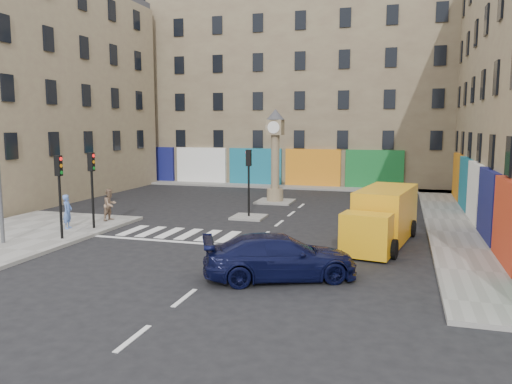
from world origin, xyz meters
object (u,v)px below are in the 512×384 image
at_px(traffic_light_left_near, 59,183).
at_px(navy_sedan, 280,257).
at_px(traffic_light_island, 249,172).
at_px(yellow_van, 383,217).
at_px(pedestrian_blue, 67,212).
at_px(traffic_light_left_far, 92,178).
at_px(clock_pillar, 275,150).
at_px(pedestrian_tan, 110,205).

height_order(traffic_light_left_near, navy_sedan, traffic_light_left_near).
bearing_deg(navy_sedan, traffic_light_island, -1.58).
height_order(yellow_van, pedestrian_blue, yellow_van).
height_order(traffic_light_left_far, navy_sedan, traffic_light_left_far).
relative_size(traffic_light_island, pedestrian_blue, 2.22).
bearing_deg(clock_pillar, navy_sedan, -75.26).
bearing_deg(pedestrian_blue, traffic_light_island, -66.24).
height_order(traffic_light_left_near, yellow_van, traffic_light_left_near).
bearing_deg(pedestrian_blue, pedestrian_tan, -32.19).
bearing_deg(traffic_light_island, pedestrian_blue, -141.66).
bearing_deg(yellow_van, pedestrian_tan, -172.50).
bearing_deg(pedestrian_tan, clock_pillar, -23.80).
relative_size(traffic_light_left_near, traffic_light_left_far, 1.00).
height_order(traffic_light_left_near, traffic_light_island, traffic_light_left_near).
bearing_deg(yellow_van, navy_sedan, -106.27).
distance_m(traffic_light_island, pedestrian_blue, 9.60).
relative_size(traffic_light_left_far, clock_pillar, 0.61).
bearing_deg(traffic_light_left_far, traffic_light_island, 40.60).
xyz_separation_m(traffic_light_left_near, pedestrian_tan, (-0.34, 4.40, -1.63)).
relative_size(traffic_light_left_far, navy_sedan, 0.71).
distance_m(traffic_light_left_near, navy_sedan, 11.04).
height_order(navy_sedan, pedestrian_blue, pedestrian_blue).
height_order(traffic_light_left_near, pedestrian_blue, traffic_light_left_near).
bearing_deg(traffic_light_island, navy_sedan, -67.41).
xyz_separation_m(traffic_light_left_near, pedestrian_blue, (-1.12, 1.93, -1.64)).
distance_m(clock_pillar, navy_sedan, 17.09).
distance_m(clock_pillar, yellow_van, 12.69).
relative_size(traffic_light_island, navy_sedan, 0.71).
xyz_separation_m(clock_pillar, yellow_van, (7.40, -10.04, -2.37)).
bearing_deg(traffic_light_island, yellow_van, -28.65).
bearing_deg(clock_pillar, pedestrian_tan, -125.24).
distance_m(navy_sedan, pedestrian_tan, 12.93).
distance_m(traffic_light_left_far, yellow_van, 13.84).
relative_size(traffic_light_left_near, traffic_light_island, 1.00).
xyz_separation_m(traffic_light_island, pedestrian_blue, (-7.42, -5.87, -1.61)).
height_order(traffic_light_island, pedestrian_blue, traffic_light_island).
distance_m(traffic_light_left_far, pedestrian_tan, 2.60).
relative_size(traffic_light_left_near, pedestrian_blue, 2.22).
relative_size(clock_pillar, navy_sedan, 1.18).
height_order(traffic_light_left_near, pedestrian_tan, traffic_light_left_near).
height_order(traffic_light_left_near, clock_pillar, clock_pillar).
bearing_deg(traffic_light_left_near, traffic_light_island, 51.07).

